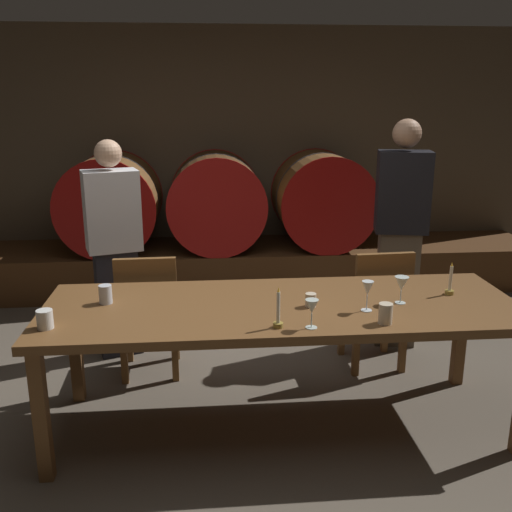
{
  "coord_description": "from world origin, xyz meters",
  "views": [
    {
      "loc": [
        -0.13,
        -3.11,
        1.89
      ],
      "look_at": [
        0.17,
        0.29,
        0.93
      ],
      "focal_mm": 40.41,
      "sensor_mm": 36.0,
      "label": 1
    }
  ],
  "objects": [
    {
      "name": "wine_glass_right",
      "position": [
        0.95,
        -0.15,
        0.87
      ],
      "size": [
        0.08,
        0.08,
        0.16
      ],
      "color": "silver",
      "rests_on": "dining_table"
    },
    {
      "name": "cup_far_right",
      "position": [
        0.77,
        -0.43,
        0.81
      ],
      "size": [
        0.07,
        0.07,
        0.11
      ],
      "primitive_type": "cylinder",
      "color": "beige",
      "rests_on": "dining_table"
    },
    {
      "name": "cup_center_left",
      "position": [
        -0.7,
        -0.0,
        0.81
      ],
      "size": [
        0.07,
        0.07,
        0.11
      ],
      "primitive_type": "cylinder",
      "color": "silver",
      "rests_on": "dining_table"
    },
    {
      "name": "wine_barrel_center",
      "position": [
        -0.02,
        2.49,
        0.88
      ],
      "size": [
        0.93,
        0.88,
        0.93
      ],
      "color": "#513319",
      "rests_on": "barrel_shelf"
    },
    {
      "name": "chair_right",
      "position": [
        1.05,
        0.58,
        0.49
      ],
      "size": [
        0.42,
        0.42,
        0.88
      ],
      "rotation": [
        0.0,
        0.0,
        3.2
      ],
      "color": "brown",
      "rests_on": "ground"
    },
    {
      "name": "barrel_shelf",
      "position": [
        0.0,
        2.49,
        0.21
      ],
      "size": [
        6.37,
        0.9,
        0.43
      ],
      "primitive_type": "cube",
      "color": "#4C2D16",
      "rests_on": "ground"
    },
    {
      "name": "chair_left",
      "position": [
        -0.53,
        0.6,
        0.49
      ],
      "size": [
        0.41,
        0.41,
        0.88
      ],
      "rotation": [
        0.0,
        0.0,
        3.17
      ],
      "color": "brown",
      "rests_on": "ground"
    },
    {
      "name": "wine_barrel_right",
      "position": [
        1.03,
        2.49,
        0.88
      ],
      "size": [
        0.93,
        0.88,
        0.93
      ],
      "color": "brown",
      "rests_on": "barrel_shelf"
    },
    {
      "name": "guest_right",
      "position": [
        1.32,
        0.99,
        0.89
      ],
      "size": [
        0.42,
        0.31,
        1.73
      ],
      "rotation": [
        0.0,
        0.0,
        2.94
      ],
      "color": "brown",
      "rests_on": "ground"
    },
    {
      "name": "candle_left",
      "position": [
        0.22,
        -0.43,
        0.82
      ],
      "size": [
        0.05,
        0.05,
        0.21
      ],
      "color": "olive",
      "rests_on": "dining_table"
    },
    {
      "name": "wine_glass_center",
      "position": [
        0.73,
        -0.24,
        0.88
      ],
      "size": [
        0.06,
        0.06,
        0.17
      ],
      "color": "white",
      "rests_on": "dining_table"
    },
    {
      "name": "candle_right",
      "position": [
        1.29,
        -0.03,
        0.81
      ],
      "size": [
        0.05,
        0.05,
        0.2
      ],
      "color": "olive",
      "rests_on": "dining_table"
    },
    {
      "name": "dining_table",
      "position": [
        0.29,
        -0.1,
        0.7
      ],
      "size": [
        2.67,
        0.92,
        0.76
      ],
      "color": "brown",
      "rests_on": "ground"
    },
    {
      "name": "wine_glass_left",
      "position": [
        0.39,
        -0.45,
        0.87
      ],
      "size": [
        0.07,
        0.07,
        0.15
      ],
      "color": "silver",
      "rests_on": "dining_table"
    },
    {
      "name": "cup_far_left",
      "position": [
        -0.94,
        -0.34,
        0.81
      ],
      "size": [
        0.08,
        0.08,
        0.1
      ],
      "primitive_type": "cylinder",
      "color": "white",
      "rests_on": "dining_table"
    },
    {
      "name": "back_wall",
      "position": [
        0.0,
        3.04,
        1.28
      ],
      "size": [
        7.08,
        0.24,
        2.56
      ],
      "primitive_type": "cube",
      "color": "brown",
      "rests_on": "ground"
    },
    {
      "name": "guest_left",
      "position": [
        -0.8,
        1.01,
        0.81
      ],
      "size": [
        0.43,
        0.34,
        1.6
      ],
      "rotation": [
        0.0,
        0.0,
        3.44
      ],
      "color": "black",
      "rests_on": "ground"
    },
    {
      "name": "ground_plane",
      "position": [
        0.0,
        0.0,
        0.0
      ],
      "size": [
        9.2,
        9.2,
        0.0
      ],
      "primitive_type": "plane",
      "color": "brown"
    },
    {
      "name": "wine_barrel_left",
      "position": [
        -1.04,
        2.49,
        0.88
      ],
      "size": [
        0.93,
        0.88,
        0.93
      ],
      "color": "brown",
      "rests_on": "barrel_shelf"
    },
    {
      "name": "cup_center_right",
      "position": [
        0.44,
        -0.15,
        0.8
      ],
      "size": [
        0.06,
        0.06,
        0.08
      ],
      "primitive_type": "cylinder",
      "color": "beige",
      "rests_on": "dining_table"
    }
  ]
}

